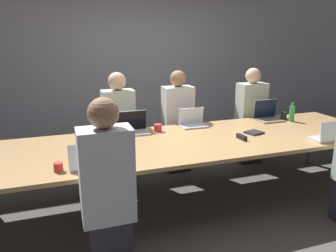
# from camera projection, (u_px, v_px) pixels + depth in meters

# --- Properties ---
(ground_plane) EXTENTS (24.00, 24.00, 0.00)m
(ground_plane) POSITION_uv_depth(u_px,v_px,m) (188.00, 200.00, 3.77)
(ground_plane) COLOR #4C4742
(curtain_wall) EXTENTS (12.00, 0.06, 2.80)m
(curtain_wall) POSITION_uv_depth(u_px,v_px,m) (137.00, 63.00, 5.50)
(curtain_wall) COLOR #9999A3
(curtain_wall) RESTS_ON ground_plane
(conference_table) EXTENTS (4.62, 1.31, 0.73)m
(conference_table) POSITION_uv_depth(u_px,v_px,m) (189.00, 144.00, 3.59)
(conference_table) COLOR tan
(conference_table) RESTS_ON ground_plane
(laptop_far_center) EXTENTS (0.33, 0.22, 0.23)m
(laptop_far_center) POSITION_uv_depth(u_px,v_px,m) (192.00, 121.00, 4.11)
(laptop_far_center) COLOR #B7B7BC
(laptop_far_center) RESTS_ON conference_table
(person_far_center) EXTENTS (0.40, 0.24, 1.40)m
(person_far_center) POSITION_uv_depth(u_px,v_px,m) (178.00, 123.00, 4.47)
(person_far_center) COLOR #2D2D38
(person_far_center) RESTS_ON ground_plane
(laptop_far_midleft) EXTENTS (0.37, 0.25, 0.26)m
(laptop_far_midleft) POSITION_uv_depth(u_px,v_px,m) (132.00, 127.00, 3.82)
(laptop_far_midleft) COLOR #B7B7BC
(laptop_far_midleft) RESTS_ON conference_table
(person_far_midleft) EXTENTS (0.40, 0.24, 1.41)m
(person_far_midleft) POSITION_uv_depth(u_px,v_px,m) (119.00, 129.00, 4.18)
(person_far_midleft) COLOR #2D2D38
(person_far_midleft) RESTS_ON ground_plane
(cup_far_midleft) EXTENTS (0.09, 0.09, 0.09)m
(cup_far_midleft) POSITION_uv_depth(u_px,v_px,m) (158.00, 128.00, 3.89)
(cup_far_midleft) COLOR red
(cup_far_midleft) RESTS_ON conference_table
(laptop_far_right) EXTENTS (0.34, 0.26, 0.27)m
(laptop_far_right) POSITION_uv_depth(u_px,v_px,m) (267.00, 114.00, 4.41)
(laptop_far_right) COLOR gray
(laptop_far_right) RESTS_ON conference_table
(person_far_right) EXTENTS (0.40, 0.24, 1.40)m
(person_far_right) POSITION_uv_depth(u_px,v_px,m) (250.00, 118.00, 4.78)
(person_far_right) COLOR #2D2D38
(person_far_right) RESTS_ON ground_plane
(cup_far_right) EXTENTS (0.08, 0.08, 0.10)m
(cup_far_right) POSITION_uv_depth(u_px,v_px,m) (284.00, 116.00, 4.45)
(cup_far_right) COLOR #232328
(cup_far_right) RESTS_ON conference_table
(bottle_far_right) EXTENTS (0.07, 0.07, 0.26)m
(bottle_far_right) POSITION_uv_depth(u_px,v_px,m) (292.00, 113.00, 4.33)
(bottle_far_right) COLOR green
(bottle_far_right) RESTS_ON conference_table
(laptop_near_left) EXTENTS (0.32, 0.22, 0.22)m
(laptop_near_left) POSITION_uv_depth(u_px,v_px,m) (88.00, 161.00, 2.80)
(laptop_near_left) COLOR silver
(laptop_near_left) RESTS_ON conference_table
(person_near_left) EXTENTS (0.40, 0.24, 1.41)m
(person_near_left) POSITION_uv_depth(u_px,v_px,m) (107.00, 191.00, 2.49)
(person_near_left) COLOR #2D2D38
(person_near_left) RESTS_ON ground_plane
(cup_near_left) EXTENTS (0.08, 0.08, 0.08)m
(cup_near_left) POSITION_uv_depth(u_px,v_px,m) (58.00, 167.00, 2.73)
(cup_near_left) COLOR red
(cup_near_left) RESTS_ON conference_table
(laptop_near_right) EXTENTS (0.36, 0.22, 0.23)m
(laptop_near_right) POSITION_uv_depth(u_px,v_px,m) (330.00, 135.00, 3.53)
(laptop_near_right) COLOR #B7B7BC
(laptop_near_right) RESTS_ON conference_table
(stapler) EXTENTS (0.05, 0.15, 0.05)m
(stapler) POSITION_uv_depth(u_px,v_px,m) (242.00, 137.00, 3.59)
(stapler) COLOR black
(stapler) RESTS_ON conference_table
(notebook) EXTENTS (0.22, 0.21, 0.02)m
(notebook) POSITION_uv_depth(u_px,v_px,m) (254.00, 132.00, 3.82)
(notebook) COLOR #232328
(notebook) RESTS_ON conference_table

